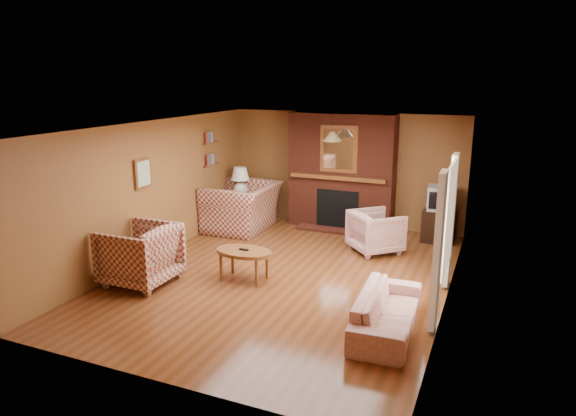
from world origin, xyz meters
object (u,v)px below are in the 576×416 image
at_px(plaid_loveseat, 242,207).
at_px(tv_stand, 439,225).
at_px(fireplace, 342,172).
at_px(floral_armchair, 376,232).
at_px(crt_tv, 441,198).
at_px(plaid_armchair, 140,254).
at_px(table_lamp, 240,180).
at_px(coffee_table, 244,254).
at_px(floral_sofa, 387,311).
at_px(side_table, 241,210).

bearing_deg(plaid_loveseat, tv_stand, 99.55).
bearing_deg(fireplace, floral_armchair, -50.12).
xyz_separation_m(fireplace, crt_tv, (2.05, -0.19, -0.32)).
bearing_deg(plaid_armchair, table_lamp, -177.25).
height_order(coffee_table, table_lamp, table_lamp).
relative_size(plaid_armchair, crt_tv, 1.90).
xyz_separation_m(floral_sofa, side_table, (-4.00, 3.63, 0.04)).
height_order(floral_armchair, tv_stand, floral_armchair).
distance_m(plaid_loveseat, side_table, 0.52).
xyz_separation_m(floral_armchair, coffee_table, (-1.59, -2.13, 0.05)).
height_order(plaid_armchair, side_table, plaid_armchair).
relative_size(plaid_loveseat, floral_sofa, 0.86).
bearing_deg(crt_tv, plaid_armchair, -135.45).
bearing_deg(floral_armchair, fireplace, -3.11).
xyz_separation_m(plaid_loveseat, tv_stand, (3.90, 0.76, -0.17)).
relative_size(floral_armchair, table_lamp, 1.31).
bearing_deg(tv_stand, floral_sofa, -88.00).
bearing_deg(crt_tv, floral_armchair, -132.35).
bearing_deg(floral_sofa, floral_armchair, 13.35).
xyz_separation_m(plaid_loveseat, table_lamp, (-0.25, 0.41, 0.47)).
bearing_deg(floral_armchair, tv_stand, -85.19).
bearing_deg(coffee_table, plaid_armchair, -152.87).
height_order(coffee_table, tv_stand, tv_stand).
height_order(plaid_armchair, floral_sofa, plaid_armchair).
bearing_deg(plaid_loveseat, floral_armchair, 82.11).
xyz_separation_m(side_table, crt_tv, (4.15, 0.34, 0.57)).
xyz_separation_m(coffee_table, side_table, (-1.57, 2.87, -0.14)).
relative_size(floral_sofa, tv_stand, 2.73).
distance_m(plaid_armchair, coffee_table, 1.60).
height_order(side_table, tv_stand, tv_stand).
xyz_separation_m(plaid_loveseat, floral_sofa, (3.75, -3.22, -0.23)).
distance_m(fireplace, table_lamp, 2.18).
bearing_deg(floral_sofa, tv_stand, -4.94).
height_order(fireplace, floral_sofa, fireplace).
xyz_separation_m(coffee_table, table_lamp, (-1.57, 2.87, 0.51)).
height_order(plaid_armchair, coffee_table, plaid_armchair).
bearing_deg(table_lamp, floral_sofa, -42.22).
xyz_separation_m(floral_sofa, coffee_table, (-2.43, 0.76, 0.18)).
distance_m(floral_sofa, floral_armchair, 3.01).
bearing_deg(floral_sofa, crt_tv, -4.95).
bearing_deg(plaid_armchair, fireplace, 155.07).
relative_size(floral_armchair, coffee_table, 0.91).
distance_m(plaid_loveseat, floral_armchair, 2.93).
distance_m(plaid_loveseat, tv_stand, 3.98).
height_order(plaid_armchair, crt_tv, crt_tv).
xyz_separation_m(floral_sofa, floral_armchair, (-0.84, 2.89, 0.13)).
distance_m(fireplace, side_table, 2.34).
relative_size(floral_armchair, tv_stand, 1.33).
bearing_deg(plaid_loveseat, plaid_armchair, -3.33).
relative_size(side_table, crt_tv, 1.10).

